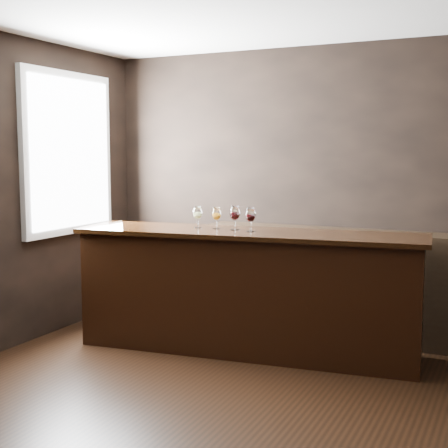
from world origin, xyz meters
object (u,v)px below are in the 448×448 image
at_px(glass_white, 198,213).
at_px(glass_red_b, 251,215).
at_px(glass_amber, 216,214).
at_px(bar_counter, 247,294).
at_px(glass_red_a, 235,214).
at_px(back_bar_shelf, 347,284).

relative_size(glass_white, glass_red_b, 0.93).
bearing_deg(glass_white, glass_amber, 4.35).
xyz_separation_m(bar_counter, glass_red_a, (-0.13, 0.02, 0.70)).
xyz_separation_m(glass_amber, glass_red_b, (0.36, -0.05, 0.01)).
height_order(bar_counter, glass_red_a, glass_red_a).
relative_size(glass_amber, glass_red_b, 0.92).
bearing_deg(back_bar_shelf, glass_amber, -142.52).
bearing_deg(bar_counter, glass_white, 171.03).
height_order(glass_white, glass_red_a, glass_red_a).
distance_m(glass_white, glass_red_a, 0.37).
bearing_deg(glass_red_a, back_bar_shelf, 43.47).
bearing_deg(back_bar_shelf, bar_counter, -130.55).
relative_size(bar_counter, back_bar_shelf, 1.04).
bearing_deg(glass_red_a, glass_red_b, -14.25).
height_order(glass_red_a, glass_red_b, glass_red_a).
bearing_deg(bar_counter, glass_red_a, 162.80).
xyz_separation_m(back_bar_shelf, glass_red_a, (-0.83, -0.78, 0.71)).
bearing_deg(glass_red_a, glass_white, -178.99).
distance_m(glass_white, glass_amber, 0.18).
bearing_deg(bar_counter, back_bar_shelf, 42.52).
relative_size(glass_white, glass_amber, 1.02).
height_order(glass_amber, glass_red_a, glass_red_a).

